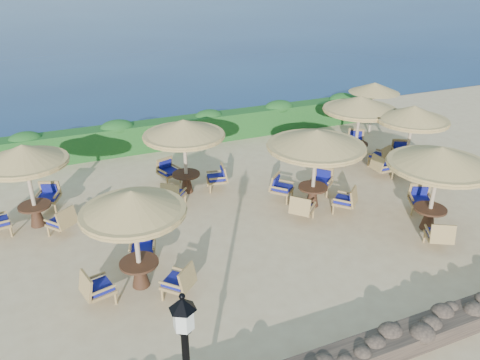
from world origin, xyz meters
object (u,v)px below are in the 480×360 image
at_px(cafe_set_0, 134,222).
at_px(cafe_set_4, 184,141).
at_px(cafe_set_2, 439,167).
at_px(cafe_set_3, 27,171).
at_px(cafe_set_5, 359,114).
at_px(cafe_set_6, 411,126).
at_px(extra_parasol, 375,88).
at_px(cafe_set_1, 316,152).

height_order(cafe_set_0, cafe_set_4, same).
bearing_deg(cafe_set_2, cafe_set_3, 155.95).
distance_m(cafe_set_0, cafe_set_3, 4.76).
relative_size(cafe_set_2, cafe_set_5, 1.02).
distance_m(cafe_set_4, cafe_set_6, 8.34).
height_order(cafe_set_0, cafe_set_3, same).
bearing_deg(extra_parasol, cafe_set_3, -168.47).
relative_size(cafe_set_1, cafe_set_4, 1.11).
distance_m(extra_parasol, cafe_set_3, 14.98).
xyz_separation_m(cafe_set_3, cafe_set_6, (13.06, -1.29, 0.05)).
height_order(cafe_set_1, cafe_set_6, same).
bearing_deg(cafe_set_6, cafe_set_0, -165.01).
bearing_deg(cafe_set_2, cafe_set_0, 175.51).
bearing_deg(cafe_set_0, cafe_set_6, 14.99).
distance_m(cafe_set_0, cafe_set_5, 10.90).
relative_size(extra_parasol, cafe_set_2, 0.81).
bearing_deg(cafe_set_2, cafe_set_6, 58.32).
bearing_deg(extra_parasol, cafe_set_1, -140.33).
distance_m(extra_parasol, cafe_set_4, 10.11).
bearing_deg(cafe_set_0, extra_parasol, 30.05).
bearing_deg(cafe_set_6, cafe_set_4, 168.20).
relative_size(cafe_set_1, cafe_set_6, 1.14).
height_order(extra_parasol, cafe_set_6, cafe_set_6).
bearing_deg(cafe_set_0, cafe_set_5, 25.80).
distance_m(cafe_set_4, cafe_set_5, 7.20).
bearing_deg(cafe_set_6, cafe_set_5, 117.42).
distance_m(cafe_set_1, cafe_set_6, 4.73).
bearing_deg(cafe_set_2, cafe_set_4, 138.57).
xyz_separation_m(cafe_set_3, cafe_set_4, (4.90, 0.42, 0.08)).
height_order(cafe_set_1, cafe_set_3, same).
distance_m(cafe_set_1, cafe_set_2, 3.61).
bearing_deg(cafe_set_6, extra_parasol, 69.40).
height_order(cafe_set_4, cafe_set_5, same).
height_order(cafe_set_2, cafe_set_6, same).
xyz_separation_m(extra_parasol, cafe_set_5, (-2.57, -2.42, -0.24)).
distance_m(cafe_set_1, cafe_set_3, 8.70).
xyz_separation_m(extra_parasol, cafe_set_6, (-1.61, -4.28, -0.30)).
distance_m(extra_parasol, cafe_set_0, 14.32).
relative_size(cafe_set_4, cafe_set_6, 1.02).
relative_size(extra_parasol, cafe_set_3, 0.88).
relative_size(cafe_set_1, cafe_set_5, 1.08).
bearing_deg(cafe_set_6, cafe_set_3, 174.37).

